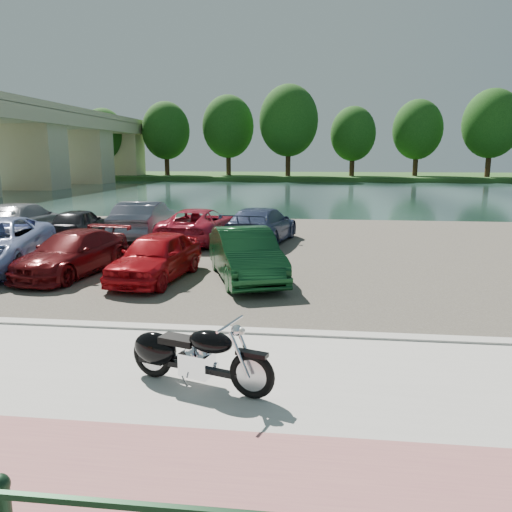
# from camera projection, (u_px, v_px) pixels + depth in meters

# --- Properties ---
(ground) EXTENTS (200.00, 200.00, 0.00)m
(ground) POSITION_uv_depth(u_px,v_px,m) (248.00, 384.00, 7.56)
(ground) COLOR #595447
(ground) RESTS_ON ground
(promenade) EXTENTS (60.00, 6.00, 0.10)m
(promenade) POSITION_uv_depth(u_px,v_px,m) (238.00, 414.00, 6.57)
(promenade) COLOR #B1AFA7
(promenade) RESTS_ON ground
(pink_path) EXTENTS (60.00, 2.00, 0.01)m
(pink_path) POSITION_uv_depth(u_px,v_px,m) (215.00, 483.00, 5.10)
(pink_path) COLOR #96555A
(pink_path) RESTS_ON promenade
(kerb) EXTENTS (60.00, 0.30, 0.14)m
(kerb) POSITION_uv_depth(u_px,v_px,m) (262.00, 334.00, 9.49)
(kerb) COLOR #B1AFA7
(kerb) RESTS_ON ground
(parking_lot) EXTENTS (60.00, 18.00, 0.04)m
(parking_lot) POSITION_uv_depth(u_px,v_px,m) (288.00, 250.00, 18.26)
(parking_lot) COLOR #413C34
(parking_lot) RESTS_ON ground
(river) EXTENTS (120.00, 40.00, 0.00)m
(river) POSITION_uv_depth(u_px,v_px,m) (305.00, 193.00, 46.50)
(river) COLOR #182C29
(river) RESTS_ON ground
(far_bank) EXTENTS (120.00, 24.00, 0.60)m
(far_bank) POSITION_uv_depth(u_px,v_px,m) (310.00, 176.00, 77.59)
(far_bank) COLOR #1F4518
(far_bank) RESTS_ON ground
(bridge) EXTENTS (7.00, 56.00, 8.55)m
(bridge) POSITION_uv_depth(u_px,v_px,m) (25.00, 134.00, 49.65)
(bridge) COLOR tan
(bridge) RESTS_ON ground
(far_trees) EXTENTS (70.25, 10.68, 12.52)m
(far_trees) POSITION_uv_depth(u_px,v_px,m) (342.00, 126.00, 69.63)
(far_trees) COLOR #331F12
(far_trees) RESTS_ON far_bank
(motorcycle) EXTENTS (2.26, 1.02, 1.05)m
(motorcycle) POSITION_uv_depth(u_px,v_px,m) (187.00, 354.00, 7.25)
(motorcycle) COLOR black
(motorcycle) RESTS_ON promenade
(car_3) EXTENTS (2.37, 4.43, 1.22)m
(car_3) POSITION_uv_depth(u_px,v_px,m) (73.00, 253.00, 14.31)
(car_3) COLOR #570C0F
(car_3) RESTS_ON parking_lot
(car_4) EXTENTS (1.97, 4.00, 1.31)m
(car_4) POSITION_uv_depth(u_px,v_px,m) (156.00, 256.00, 13.65)
(car_4) COLOR #AB0B12
(car_4) RESTS_ON parking_lot
(car_5) EXTENTS (2.80, 4.49, 1.40)m
(car_5) POSITION_uv_depth(u_px,v_px,m) (246.00, 255.00, 13.66)
(car_5) COLOR #103D1C
(car_5) RESTS_ON parking_lot
(car_7) EXTENTS (2.61, 5.33, 1.49)m
(car_7) POSITION_uv_depth(u_px,v_px,m) (22.00, 221.00, 20.43)
(car_7) COLOR gray
(car_7) RESTS_ON parking_lot
(car_8) EXTENTS (1.91, 3.95, 1.30)m
(car_8) POSITION_uv_depth(u_px,v_px,m) (79.00, 224.00, 20.16)
(car_8) COLOR black
(car_8) RESTS_ON parking_lot
(car_9) EXTENTS (1.87, 4.75, 1.54)m
(car_9) POSITION_uv_depth(u_px,v_px,m) (144.00, 220.00, 20.60)
(car_9) COLOR #585A6A
(car_9) RESTS_ON parking_lot
(car_10) EXTENTS (2.57, 4.95, 1.33)m
(car_10) POSITION_uv_depth(u_px,v_px,m) (199.00, 225.00, 19.79)
(car_10) COLOR #AD1C32
(car_10) RESTS_ON parking_lot
(car_11) EXTENTS (2.81, 5.14, 1.41)m
(car_11) POSITION_uv_depth(u_px,v_px,m) (261.00, 225.00, 19.41)
(car_11) COLOR navy
(car_11) RESTS_ON parking_lot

